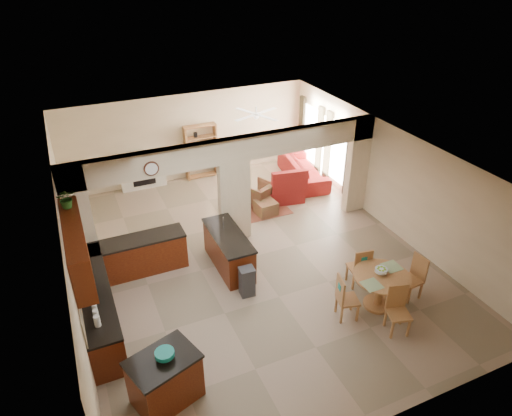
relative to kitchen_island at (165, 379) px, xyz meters
name	(u,v)px	position (x,y,z in m)	size (l,w,h in m)	color
floor	(250,257)	(2.90, 3.15, -0.48)	(10.00, 10.00, 0.00)	gray
ceiling	(249,153)	(2.90, 3.15, 2.32)	(10.00, 10.00, 0.00)	white
wall_back	(188,137)	(2.90, 8.15, 0.92)	(8.00, 8.00, 0.00)	beige
wall_front	(385,366)	(2.90, -1.85, 0.92)	(8.00, 8.00, 0.00)	beige
wall_left	(69,249)	(-1.10, 3.15, 0.92)	(10.00, 10.00, 0.00)	beige
wall_right	(389,178)	(6.90, 3.15, 0.92)	(10.00, 10.00, 0.00)	beige
partition_left_pier	(79,222)	(-0.80, 4.15, 0.92)	(0.60, 0.25, 2.80)	beige
partition_center_pier	(234,201)	(2.90, 4.15, 0.62)	(0.80, 0.25, 2.20)	beige
partition_right_pier	(357,165)	(6.60, 4.15, 0.92)	(0.60, 0.25, 2.80)	beige
partition_header	(233,150)	(2.90, 4.15, 2.02)	(8.00, 0.25, 0.60)	beige
kitchen_counter	(115,283)	(-0.36, 2.90, -0.02)	(2.52, 3.29, 1.48)	#3A0D06
upper_cabinets	(77,247)	(-0.92, 2.35, 1.44)	(0.35, 2.40, 0.90)	#3A0D06
peninsula	(229,251)	(2.30, 3.04, -0.03)	(0.70, 1.85, 0.91)	#3A0D06
wall_clock	(151,169)	(0.90, 4.00, 1.97)	(0.34, 0.34, 0.03)	#52291B
rug	(259,208)	(4.10, 5.25, -0.48)	(1.60, 1.30, 0.01)	brown
fireplace	(142,170)	(1.30, 7.98, 0.13)	(1.60, 0.35, 1.20)	beige
shelving_unit	(201,152)	(3.25, 7.97, 0.42)	(1.00, 0.32, 1.80)	brown
window_a	(339,153)	(6.87, 5.45, 0.72)	(0.02, 0.90, 1.90)	white
window_b	(311,135)	(6.87, 7.15, 0.72)	(0.02, 0.90, 1.90)	white
glazed_door	(324,148)	(6.87, 6.30, 0.57)	(0.02, 0.70, 2.10)	white
drape_a_left	(349,161)	(6.83, 4.85, 0.72)	(0.10, 0.28, 2.30)	#3B1C17
drape_a_right	(328,147)	(6.83, 6.05, 0.72)	(0.10, 0.28, 2.30)	#3B1C17
drape_b_left	(319,141)	(6.83, 6.55, 0.72)	(0.10, 0.28, 2.30)	#3B1C17
drape_b_right	(302,129)	(6.83, 7.75, 0.72)	(0.10, 0.28, 2.30)	#3B1C17
ceiling_fan	(256,114)	(4.40, 6.15, 2.08)	(1.00, 1.00, 0.10)	white
kitchen_island	(165,379)	(0.00, 0.00, 0.00)	(1.30, 1.10, 0.96)	#3A0D06
teal_bowl	(165,355)	(0.05, 0.00, 0.55)	(0.32, 0.32, 0.15)	#12817A
trash_can	(247,283)	(2.30, 1.92, -0.16)	(0.31, 0.26, 0.65)	#313133
dining_table	(380,286)	(4.72, 0.45, 0.05)	(1.19, 1.19, 0.81)	brown
fruit_bowl	(381,271)	(4.74, 0.52, 0.39)	(0.26, 0.26, 0.14)	#7CB526
sofa	(303,169)	(6.20, 6.42, -0.12)	(0.97, 2.49, 0.73)	maroon
chaise	(284,193)	(5.03, 5.50, -0.27)	(1.08, 0.88, 0.43)	maroon
armchair	(259,194)	(4.21, 5.49, -0.13)	(0.75, 0.77, 0.70)	maroon
ottoman	(266,208)	(4.15, 4.91, -0.28)	(0.55, 0.55, 0.40)	maroon
plant	(66,198)	(-0.92, 3.10, 2.08)	(0.36, 0.31, 0.40)	#225115
chair_north	(360,266)	(4.71, 1.16, 0.07)	(0.48, 0.48, 1.02)	brown
chair_east	(415,275)	(5.60, 0.42, 0.07)	(0.45, 0.45, 1.02)	brown
chair_south	(398,307)	(4.61, -0.24, 0.07)	(0.52, 0.52, 1.02)	brown
chair_west	(344,296)	(3.83, 0.46, 0.07)	(0.51, 0.51, 1.02)	brown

